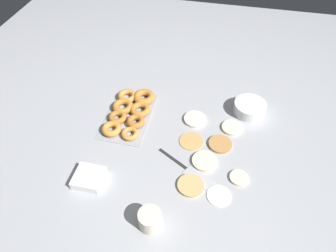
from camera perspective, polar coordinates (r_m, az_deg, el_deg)
The scene contains 14 objects.
ground_plane at distance 1.42m, azimuth 3.28°, elevation -3.45°, with size 3.00×3.00×0.00m, color #9EA0A5.
pancake_0 at distance 1.51m, azimuth 12.08°, elevation -0.33°, with size 0.10×0.10×0.01m, color beige.
pancake_1 at distance 1.28m, azimuth 4.31°, elevation -11.21°, with size 0.11×0.11×0.01m, color tan.
pancake_2 at distance 1.52m, azimuth 5.17°, elevation 1.28°, with size 0.11×0.11×0.01m, color beige.
pancake_3 at distance 1.36m, azimuth 6.96°, elevation -6.67°, with size 0.11×0.11×0.02m, color beige.
pancake_4 at distance 1.43m, azimuth 9.91°, elevation -3.41°, with size 0.11×0.11×0.01m, color #B27F42.
pancake_5 at distance 1.28m, azimuth 9.70°, elevation -12.90°, with size 0.10×0.10×0.01m, color silver.
pancake_6 at distance 1.43m, azimuth 4.45°, elevation -2.85°, with size 0.11×0.11×0.01m, color tan.
pancake_7 at distance 1.34m, azimuth 13.35°, elevation -9.57°, with size 0.08×0.08×0.01m, color beige.
donut_tray at distance 1.55m, azimuth -7.26°, elevation 2.82°, with size 0.38×0.22×0.04m.
batter_bowl at distance 1.60m, azimuth 15.27°, elevation 3.35°, with size 0.16×0.16×0.06m.
container_stack at distance 1.33m, azimuth -14.81°, elevation -9.54°, with size 0.12×0.12×0.04m.
paper_cup at distance 1.17m, azimuth -3.46°, elevation -17.35°, with size 0.09×0.09×0.08m.
spatula at distance 1.32m, azimuth 4.69°, elevation -8.87°, with size 0.18×0.27×0.01m.
Camera 1 is at (0.90, 0.11, 1.10)m, focal length 32.00 mm.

